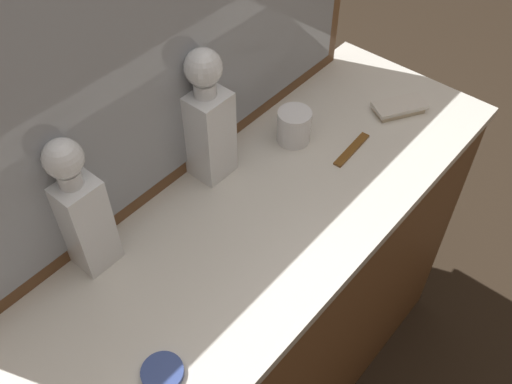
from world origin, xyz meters
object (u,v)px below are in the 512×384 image
at_px(crystal_decanter_front, 208,126).
at_px(tortoiseshell_comb, 352,150).
at_px(crystal_decanter_center, 83,217).
at_px(porcelain_dish, 162,372).
at_px(silver_brush_right, 399,107).
at_px(crystal_tumbler_center, 294,128).

bearing_deg(crystal_decanter_front, tortoiseshell_comb, -38.91).
bearing_deg(crystal_decanter_center, porcelain_dish, -106.76).
xyz_separation_m(crystal_decanter_front, silver_brush_right, (0.46, -0.22, -0.12)).
bearing_deg(crystal_decanter_front, porcelain_dish, -146.15).
bearing_deg(porcelain_dish, crystal_decanter_front, 33.85).
bearing_deg(silver_brush_right, crystal_decanter_center, 164.19).
bearing_deg(crystal_decanter_front, silver_brush_right, -25.55).
xyz_separation_m(crystal_tumbler_center, silver_brush_right, (0.26, -0.14, -0.02)).
distance_m(crystal_decanter_front, silver_brush_right, 0.52).
height_order(crystal_tumbler_center, porcelain_dish, crystal_tumbler_center).
bearing_deg(crystal_decanter_center, tortoiseshell_comb, -19.96).
distance_m(crystal_decanter_center, tortoiseshell_comb, 0.64).
relative_size(crystal_decanter_center, silver_brush_right, 2.11).
bearing_deg(tortoiseshell_comb, silver_brush_right, -2.60).
bearing_deg(silver_brush_right, porcelain_dish, -176.18).
bearing_deg(porcelain_dish, silver_brush_right, 3.82).
bearing_deg(crystal_decanter_front, crystal_decanter_center, 179.33).
bearing_deg(crystal_tumbler_center, crystal_decanter_center, 170.98).
xyz_separation_m(crystal_tumbler_center, porcelain_dish, (-0.62, -0.20, -0.03)).
distance_m(crystal_decanter_front, crystal_tumbler_center, 0.24).
relative_size(crystal_decanter_center, tortoiseshell_comb, 2.28).
bearing_deg(porcelain_dish, tortoiseshell_comb, 5.69).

